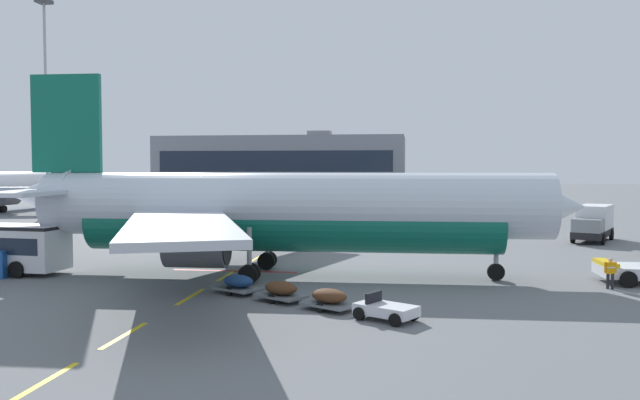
{
  "coord_description": "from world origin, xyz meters",
  "views": [
    {
      "loc": [
        29.1,
        -17.0,
        6.56
      ],
      "look_at": [
        22.95,
        25.26,
        4.34
      ],
      "focal_mm": 36.18,
      "sensor_mm": 36.0,
      "label": 1
    }
  ],
  "objects_px": {
    "catering_truck": "(593,223)",
    "apron_light_mast_near": "(46,84)",
    "ground_crew_worker": "(610,271)",
    "airliner_foreground": "(282,210)",
    "baggage_train": "(305,294)"
  },
  "relations": [
    {
      "from": "catering_truck",
      "to": "apron_light_mast_near",
      "type": "xyz_separation_m",
      "value": [
        -64.62,
        21.42,
        15.95
      ]
    },
    {
      "from": "ground_crew_worker",
      "to": "airliner_foreground",
      "type": "bearing_deg",
      "value": 175.67
    },
    {
      "from": "baggage_train",
      "to": "apron_light_mast_near",
      "type": "relative_size",
      "value": 0.37
    },
    {
      "from": "airliner_foreground",
      "to": "apron_light_mast_near",
      "type": "height_order",
      "value": "apron_light_mast_near"
    },
    {
      "from": "catering_truck",
      "to": "baggage_train",
      "type": "distance_m",
      "value": 36.21
    },
    {
      "from": "apron_light_mast_near",
      "to": "catering_truck",
      "type": "bearing_deg",
      "value": -18.34
    },
    {
      "from": "baggage_train",
      "to": "airliner_foreground",
      "type": "bearing_deg",
      "value": 109.0
    },
    {
      "from": "airliner_foreground",
      "to": "catering_truck",
      "type": "xyz_separation_m",
      "value": [
        23.44,
        21.82,
        -2.3
      ]
    },
    {
      "from": "baggage_train",
      "to": "apron_light_mast_near",
      "type": "height_order",
      "value": "apron_light_mast_near"
    },
    {
      "from": "catering_truck",
      "to": "ground_crew_worker",
      "type": "relative_size",
      "value": 4.39
    },
    {
      "from": "airliner_foreground",
      "to": "apron_light_mast_near",
      "type": "xyz_separation_m",
      "value": [
        -41.18,
        43.24,
        13.65
      ]
    },
    {
      "from": "airliner_foreground",
      "to": "baggage_train",
      "type": "xyz_separation_m",
      "value": [
        2.7,
        -7.84,
        -3.42
      ]
    },
    {
      "from": "catering_truck",
      "to": "baggage_train",
      "type": "relative_size",
      "value": 0.69
    },
    {
      "from": "catering_truck",
      "to": "apron_light_mast_near",
      "type": "bearing_deg",
      "value": 161.66
    },
    {
      "from": "catering_truck",
      "to": "baggage_train",
      "type": "height_order",
      "value": "catering_truck"
    }
  ]
}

